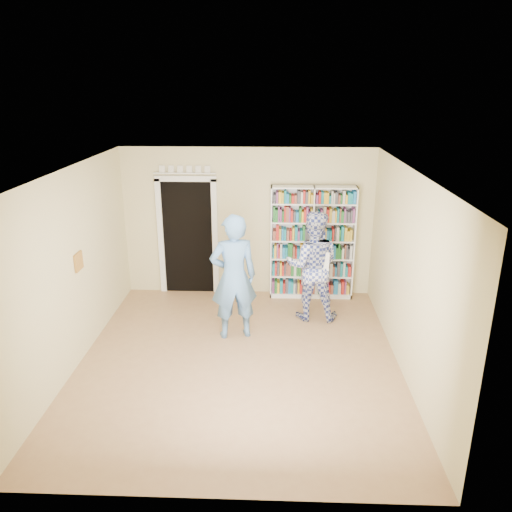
{
  "coord_description": "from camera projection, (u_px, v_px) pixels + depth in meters",
  "views": [
    {
      "loc": [
        0.48,
        -6.2,
        3.74
      ],
      "look_at": [
        0.21,
        0.9,
        1.27
      ],
      "focal_mm": 35.0,
      "sensor_mm": 36.0,
      "label": 1
    }
  ],
  "objects": [
    {
      "name": "wall_left",
      "position": [
        72.0,
        270.0,
        6.74
      ],
      "size": [
        0.0,
        5.0,
        5.0
      ],
      "primitive_type": "plane",
      "rotation": [
        1.57,
        0.0,
        1.57
      ],
      "color": "beige",
      "rests_on": "floor"
    },
    {
      "name": "wall_back",
      "position": [
        248.0,
        223.0,
        9.02
      ],
      "size": [
        4.5,
        0.0,
        4.5
      ],
      "primitive_type": "plane",
      "rotation": [
        1.57,
        0.0,
        0.0
      ],
      "color": "beige",
      "rests_on": "floor"
    },
    {
      "name": "bookshelf",
      "position": [
        312.0,
        242.0,
        8.93
      ],
      "size": [
        1.5,
        0.28,
        2.06
      ],
      "rotation": [
        0.0,
        0.0,
        0.02
      ],
      "color": "white",
      "rests_on": "floor"
    },
    {
      "name": "man_plaid",
      "position": [
        312.0,
        266.0,
        8.13
      ],
      "size": [
        0.94,
        0.76,
        1.83
      ],
      "primitive_type": "imported",
      "rotation": [
        0.0,
        0.0,
        3.07
      ],
      "color": "navy",
      "rests_on": "floor"
    },
    {
      "name": "man_blue",
      "position": [
        234.0,
        277.0,
        7.5
      ],
      "size": [
        0.81,
        0.63,
        1.96
      ],
      "primitive_type": "imported",
      "rotation": [
        0.0,
        0.0,
        3.4
      ],
      "color": "#5787C2",
      "rests_on": "floor"
    },
    {
      "name": "wall_art",
      "position": [
        79.0,
        262.0,
        6.91
      ],
      "size": [
        0.03,
        0.25,
        0.25
      ],
      "primitive_type": "cube",
      "color": "#612C1A",
      "rests_on": "wall_left"
    },
    {
      "name": "wall_right",
      "position": [
        408.0,
        275.0,
        6.58
      ],
      "size": [
        0.0,
        5.0,
        5.0
      ],
      "primitive_type": "plane",
      "rotation": [
        1.57,
        0.0,
        -1.57
      ],
      "color": "beige",
      "rests_on": "floor"
    },
    {
      "name": "doorway",
      "position": [
        188.0,
        231.0,
        9.09
      ],
      "size": [
        1.1,
        0.08,
        2.43
      ],
      "color": "black",
      "rests_on": "floor"
    },
    {
      "name": "ceiling",
      "position": [
        237.0,
        171.0,
        6.21
      ],
      "size": [
        5.0,
        5.0,
        0.0
      ],
      "primitive_type": "plane",
      "rotation": [
        3.14,
        0.0,
        0.0
      ],
      "color": "white",
      "rests_on": "wall_back"
    },
    {
      "name": "floor",
      "position": [
        239.0,
        361.0,
        7.1
      ],
      "size": [
        5.0,
        5.0,
        0.0
      ],
      "primitive_type": "plane",
      "color": "#9A6E4A",
      "rests_on": "ground"
    },
    {
      "name": "paper_sheet",
      "position": [
        322.0,
        261.0,
        7.89
      ],
      "size": [
        0.22,
        0.06,
        0.32
      ],
      "primitive_type": "cube",
      "rotation": [
        0.0,
        0.0,
        -0.25
      ],
      "color": "white",
      "rests_on": "man_plaid"
    }
  ]
}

